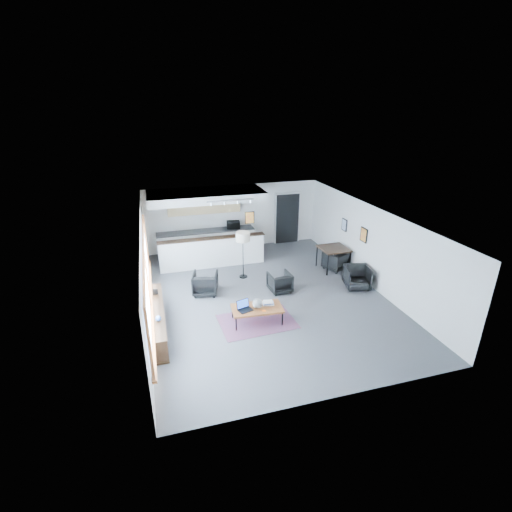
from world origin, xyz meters
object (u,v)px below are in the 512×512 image
object	(u,v)px
armchair_left	(205,282)
floor_lamp	(243,238)
coffee_table	(257,309)
armchair_right	(280,281)
dining_chair_near	(357,278)
dining_table	(334,250)
microwave	(233,224)
book_stack	(268,303)
laptop	(244,307)
ceramic_pot	(258,303)
dining_chair_far	(336,261)

from	to	relation	value
armchair_left	floor_lamp	bearing A→B (deg)	-134.48
coffee_table	armchair_right	distance (m)	1.95
armchair_right	dining_chair_near	size ratio (longest dim) A/B	1.03
dining_table	microwave	distance (m)	4.16
book_stack	dining_table	world-z (taller)	dining_table
laptop	microwave	xyz separation A→B (m)	(0.96, 5.47, 0.58)
coffee_table	laptop	distance (m)	0.38
armchair_left	floor_lamp	distance (m)	1.95
ceramic_pot	floor_lamp	size ratio (longest dim) A/B	0.17
book_stack	dining_chair_far	bearing A→B (deg)	36.67
coffee_table	armchair_left	size ratio (longest dim) A/B	1.83
armchair_right	book_stack	bearing A→B (deg)	55.57
dining_chair_near	dining_chair_far	distance (m)	1.49
laptop	armchair_left	size ratio (longest dim) A/B	0.56
coffee_table	microwave	size ratio (longest dim) A/B	2.73
coffee_table	ceramic_pot	bearing A→B (deg)	-52.50
coffee_table	dining_chair_far	bearing A→B (deg)	39.05
laptop	book_stack	xyz separation A→B (m)	(0.71, 0.09, -0.03)
dining_table	dining_chair_far	world-z (taller)	dining_table
armchair_right	dining_chair_far	world-z (taller)	armchair_right
laptop	floor_lamp	size ratio (longest dim) A/B	0.27
dining_chair_near	microwave	size ratio (longest dim) A/B	1.30
book_stack	armchair_left	distance (m)	2.42
microwave	ceramic_pot	bearing A→B (deg)	-87.87
floor_lamp	dining_table	xyz separation A→B (m)	(3.26, -0.25, -0.67)
book_stack	dining_chair_far	world-z (taller)	dining_chair_far
armchair_left	ceramic_pot	bearing A→B (deg)	133.87
armchair_right	floor_lamp	xyz separation A→B (m)	(-0.86, 1.33, 1.07)
dining_table	microwave	bearing A→B (deg)	136.39
armchair_right	floor_lamp	size ratio (longest dim) A/B	0.42
floor_lamp	microwave	xyz separation A→B (m)	(0.26, 2.61, -0.31)
laptop	book_stack	distance (m)	0.71
laptop	dining_chair_near	size ratio (longest dim) A/B	0.65
ceramic_pot	book_stack	world-z (taller)	ceramic_pot
dining_table	dining_chair_far	xyz separation A→B (m)	(0.09, -0.03, -0.42)
ceramic_pot	armchair_right	world-z (taller)	ceramic_pot
book_stack	dining_table	distance (m)	4.13
armchair_right	microwave	xyz separation A→B (m)	(-0.60, 3.94, 0.76)
dining_table	dining_chair_near	bearing A→B (deg)	-86.43
book_stack	microwave	size ratio (longest dim) A/B	0.67
laptop	microwave	world-z (taller)	microwave
coffee_table	floor_lamp	world-z (taller)	floor_lamp
coffee_table	armchair_right	bearing A→B (deg)	56.08
dining_table	dining_chair_far	bearing A→B (deg)	-17.30
floor_lamp	coffee_table	bearing A→B (deg)	-96.81
floor_lamp	microwave	bearing A→B (deg)	84.31
laptop	armchair_right	xyz separation A→B (m)	(1.56, 1.53, -0.18)
dining_chair_near	dining_table	bearing A→B (deg)	107.36
armchair_left	dining_chair_near	xyz separation A→B (m)	(4.79, -0.95, -0.05)
laptop	dining_chair_near	world-z (taller)	laptop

